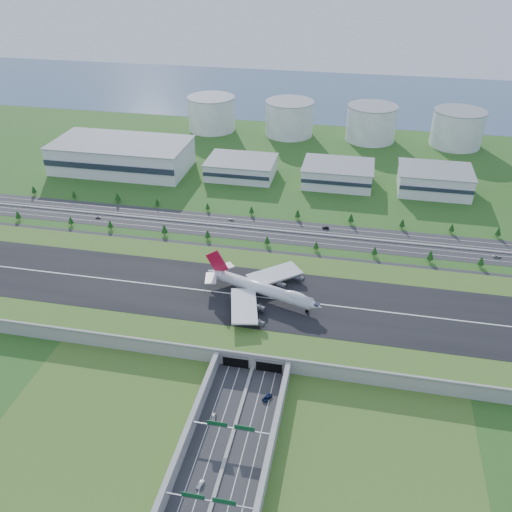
% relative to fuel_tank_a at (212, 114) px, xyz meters
% --- Properties ---
extents(ground, '(1200.00, 1200.00, 0.00)m').
position_rel_fuel_tank_a_xyz_m(ground, '(120.00, -310.00, -17.50)').
color(ground, '#254E18').
rests_on(ground, ground).
extents(airfield_deck, '(520.00, 100.00, 9.20)m').
position_rel_fuel_tank_a_xyz_m(airfield_deck, '(120.00, -310.09, -13.38)').
color(airfield_deck, gray).
rests_on(airfield_deck, ground).
extents(underpass_road, '(38.80, 120.40, 8.00)m').
position_rel_fuel_tank_a_xyz_m(underpass_road, '(120.00, -409.42, -14.07)').
color(underpass_road, '#28282B').
rests_on(underpass_road, ground).
extents(sign_gantry_near, '(38.70, 0.70, 9.80)m').
position_rel_fuel_tank_a_xyz_m(sign_gantry_near, '(120.00, -405.04, -10.55)').
color(sign_gantry_near, gray).
rests_on(sign_gantry_near, ground).
extents(sign_gantry_far, '(38.70, 0.70, 9.80)m').
position_rel_fuel_tank_a_xyz_m(sign_gantry_far, '(120.00, -440.04, -10.55)').
color(sign_gantry_far, gray).
rests_on(sign_gantry_far, ground).
extents(north_expressway, '(560.00, 36.00, 0.12)m').
position_rel_fuel_tank_a_xyz_m(north_expressway, '(120.00, -215.00, -17.44)').
color(north_expressway, '#28282B').
rests_on(north_expressway, ground).
extents(tree_row, '(502.49, 48.67, 8.40)m').
position_rel_fuel_tank_a_xyz_m(tree_row, '(124.32, -215.67, -12.81)').
color(tree_row, '#3D2819').
rests_on(tree_row, ground).
extents(hangar_west, '(120.00, 60.00, 25.00)m').
position_rel_fuel_tank_a_xyz_m(hangar_west, '(-50.00, -125.00, -5.00)').
color(hangar_west, silver).
rests_on(hangar_west, ground).
extents(hangar_mid_a, '(58.00, 42.00, 15.00)m').
position_rel_fuel_tank_a_xyz_m(hangar_mid_a, '(60.00, -120.00, -10.00)').
color(hangar_mid_a, silver).
rests_on(hangar_mid_a, ground).
extents(hangar_mid_b, '(58.00, 42.00, 17.00)m').
position_rel_fuel_tank_a_xyz_m(hangar_mid_b, '(145.00, -120.00, -9.00)').
color(hangar_mid_b, silver).
rests_on(hangar_mid_b, ground).
extents(hangar_mid_c, '(58.00, 42.00, 19.00)m').
position_rel_fuel_tank_a_xyz_m(hangar_mid_c, '(225.00, -120.00, -8.00)').
color(hangar_mid_c, silver).
rests_on(hangar_mid_c, ground).
extents(fuel_tank_a, '(50.00, 50.00, 35.00)m').
position_rel_fuel_tank_a_xyz_m(fuel_tank_a, '(0.00, 0.00, 0.00)').
color(fuel_tank_a, silver).
rests_on(fuel_tank_a, ground).
extents(fuel_tank_b, '(50.00, 50.00, 35.00)m').
position_rel_fuel_tank_a_xyz_m(fuel_tank_b, '(85.00, 0.00, 0.00)').
color(fuel_tank_b, silver).
rests_on(fuel_tank_b, ground).
extents(fuel_tank_c, '(50.00, 50.00, 35.00)m').
position_rel_fuel_tank_a_xyz_m(fuel_tank_c, '(170.00, 0.00, 0.00)').
color(fuel_tank_c, silver).
rests_on(fuel_tank_c, ground).
extents(fuel_tank_d, '(50.00, 50.00, 35.00)m').
position_rel_fuel_tank_a_xyz_m(fuel_tank_d, '(255.00, 0.00, 0.00)').
color(fuel_tank_d, silver).
rests_on(fuel_tank_d, ground).
extents(bay_water, '(1200.00, 260.00, 0.06)m').
position_rel_fuel_tank_a_xyz_m(bay_water, '(120.00, 170.00, -17.47)').
color(bay_water, '#3C5773').
rests_on(bay_water, ground).
extents(boeing_747, '(72.29, 67.26, 23.11)m').
position_rel_fuel_tank_a_xyz_m(boeing_747, '(115.49, -310.22, -2.97)').
color(boeing_747, silver).
rests_on(boeing_747, airfield_deck).
extents(car_0, '(2.55, 5.11, 1.67)m').
position_rel_fuel_tank_a_xyz_m(car_0, '(109.50, -395.41, -16.54)').
color(car_0, '#B5B6BA').
rests_on(car_0, ground).
extents(car_1, '(2.56, 4.47, 1.39)m').
position_rel_fuel_tank_a_xyz_m(car_1, '(113.31, -429.51, -16.68)').
color(car_1, silver).
rests_on(car_1, ground).
extents(car_2, '(4.66, 6.46, 1.63)m').
position_rel_fuel_tank_a_xyz_m(car_2, '(131.02, -378.57, -16.56)').
color(car_2, '#0B1739').
rests_on(car_2, ground).
extents(car_4, '(4.15, 2.00, 1.37)m').
position_rel_fuel_tank_a_xyz_m(car_4, '(-28.78, -222.38, -16.70)').
color(car_4, '#5D5D62').
rests_on(car_4, ground).
extents(car_5, '(5.09, 2.42, 1.61)m').
position_rel_fuel_tank_a_xyz_m(car_5, '(142.79, -204.83, -16.57)').
color(car_5, black).
rests_on(car_5, ground).
extents(car_6, '(5.66, 2.95, 1.52)m').
position_rel_fuel_tank_a_xyz_m(car_6, '(259.41, -222.09, -16.62)').
color(car_6, silver).
rests_on(car_6, ground).
extents(car_7, '(4.91, 2.79, 1.34)m').
position_rel_fuel_tank_a_xyz_m(car_7, '(70.83, -204.81, -16.71)').
color(car_7, silver).
rests_on(car_7, ground).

